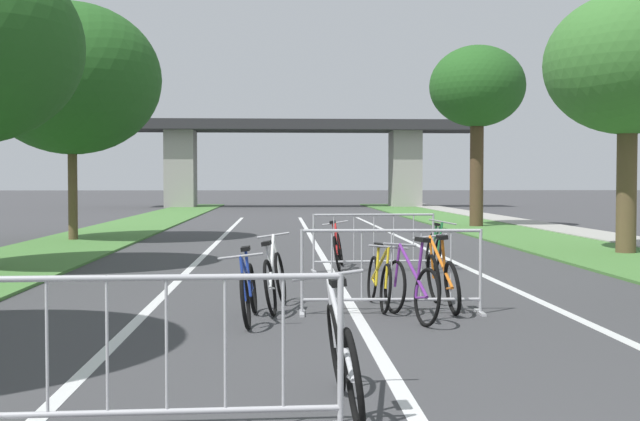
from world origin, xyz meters
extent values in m
cube|color=#477A38|center=(-6.20, 24.75, 0.03)|extent=(2.93, 60.50, 0.05)
cube|color=#477A38|center=(6.20, 24.75, 0.03)|extent=(2.93, 60.50, 0.05)
cube|color=#9E9B93|center=(8.49, 24.75, 0.04)|extent=(1.64, 60.50, 0.08)
cube|color=silver|center=(0.00, 17.50, 0.00)|extent=(0.14, 35.00, 0.01)
cube|color=silver|center=(2.60, 17.50, 0.00)|extent=(0.14, 35.00, 0.01)
cube|color=silver|center=(-2.60, 17.50, 0.00)|extent=(0.14, 35.00, 0.01)
cube|color=#2D2D30|center=(0.00, 50.00, 5.17)|extent=(23.46, 3.89, 0.64)
cube|color=#9E9B93|center=(-7.15, 50.00, 2.43)|extent=(1.84, 2.40, 4.85)
cube|color=#9E9B93|center=(7.15, 50.00, 2.43)|extent=(1.84, 2.40, 4.85)
cylinder|color=brown|center=(-6.57, 20.73, 1.31)|extent=(0.25, 0.25, 2.61)
ellipsoid|color=#23561E|center=(-6.57, 20.73, 4.43)|extent=(4.84, 4.84, 4.11)
cylinder|color=brown|center=(6.79, 15.94, 1.43)|extent=(0.44, 0.44, 2.86)
ellipsoid|color=#38702D|center=(6.79, 15.94, 4.25)|extent=(3.69, 3.69, 3.13)
cylinder|color=#4C3823|center=(6.09, 26.82, 1.87)|extent=(0.48, 0.48, 3.75)
ellipsoid|color=#23561E|center=(6.09, 26.82, 5.02)|extent=(3.39, 3.39, 2.88)
cylinder|color=#ADADB2|center=(-0.55, 3.42, 0.53)|extent=(0.04, 0.04, 1.05)
cylinder|color=#ADADB2|center=(-1.65, 3.39, 1.03)|extent=(2.20, 0.11, 0.04)
cylinder|color=#ADADB2|center=(-1.65, 3.39, 0.18)|extent=(2.20, 0.11, 0.04)
cylinder|color=#ADADB2|center=(-2.39, 3.36, 0.61)|extent=(0.02, 0.02, 0.87)
cylinder|color=#ADADB2|center=(-2.02, 3.37, 0.61)|extent=(0.02, 0.02, 0.87)
cylinder|color=#ADADB2|center=(-1.65, 3.39, 0.61)|extent=(0.02, 0.02, 0.87)
cylinder|color=#ADADB2|center=(-1.29, 3.40, 0.61)|extent=(0.02, 0.02, 0.87)
cylinder|color=#ADADB2|center=(-0.92, 3.41, 0.61)|extent=(0.02, 0.02, 0.87)
cylinder|color=#ADADB2|center=(-0.66, 8.18, 0.53)|extent=(0.04, 0.04, 1.05)
cube|color=#ADADB2|center=(-0.66, 8.18, 0.01)|extent=(0.07, 0.44, 0.03)
cylinder|color=#ADADB2|center=(1.54, 8.12, 0.53)|extent=(0.04, 0.04, 1.05)
cube|color=#ADADB2|center=(1.54, 8.12, 0.01)|extent=(0.07, 0.44, 0.03)
cylinder|color=#ADADB2|center=(0.44, 8.15, 1.03)|extent=(2.20, 0.10, 0.04)
cylinder|color=#ADADB2|center=(0.44, 8.15, 0.18)|extent=(2.20, 0.10, 0.04)
cylinder|color=#ADADB2|center=(-0.30, 8.17, 0.61)|extent=(0.02, 0.02, 0.87)
cylinder|color=#ADADB2|center=(0.07, 8.16, 0.61)|extent=(0.02, 0.02, 0.87)
cylinder|color=#ADADB2|center=(0.44, 8.15, 0.61)|extent=(0.02, 0.02, 0.87)
cylinder|color=#ADADB2|center=(0.81, 8.14, 0.61)|extent=(0.02, 0.02, 0.87)
cylinder|color=#ADADB2|center=(1.17, 8.13, 0.61)|extent=(0.02, 0.02, 0.87)
cylinder|color=#ADADB2|center=(-0.32, 12.86, 0.53)|extent=(0.04, 0.04, 1.05)
cube|color=#ADADB2|center=(-0.32, 12.86, 0.01)|extent=(0.09, 0.44, 0.03)
cylinder|color=#ADADB2|center=(1.88, 12.98, 0.53)|extent=(0.04, 0.04, 1.05)
cube|color=#ADADB2|center=(1.88, 12.98, 0.01)|extent=(0.09, 0.44, 0.03)
cylinder|color=#ADADB2|center=(0.78, 12.92, 1.03)|extent=(2.20, 0.17, 0.04)
cylinder|color=#ADADB2|center=(0.78, 12.92, 0.18)|extent=(2.20, 0.17, 0.04)
cylinder|color=#ADADB2|center=(0.05, 12.88, 0.61)|extent=(0.02, 0.02, 0.87)
cylinder|color=#ADADB2|center=(0.42, 12.90, 0.61)|extent=(0.02, 0.02, 0.87)
cylinder|color=#ADADB2|center=(0.78, 12.92, 0.61)|extent=(0.02, 0.02, 0.87)
cylinder|color=#ADADB2|center=(1.15, 12.94, 0.61)|extent=(0.02, 0.02, 0.87)
cylinder|color=#ADADB2|center=(1.51, 12.96, 0.61)|extent=(0.02, 0.02, 0.87)
torus|color=black|center=(0.32, 9.18, 0.31)|extent=(0.12, 0.63, 0.63)
torus|color=black|center=(0.37, 8.16, 0.31)|extent=(0.12, 0.63, 0.63)
cylinder|color=gold|center=(0.37, 8.70, 0.57)|extent=(0.13, 0.99, 0.55)
cylinder|color=gold|center=(0.35, 8.89, 0.53)|extent=(0.09, 0.12, 0.53)
cylinder|color=gold|center=(0.33, 9.02, 0.29)|extent=(0.04, 0.33, 0.07)
cylinder|color=gold|center=(0.39, 8.19, 0.57)|extent=(0.09, 0.10, 0.51)
cube|color=black|center=(0.38, 8.93, 0.79)|extent=(0.11, 0.24, 0.06)
cylinder|color=#99999E|center=(0.41, 8.21, 0.82)|extent=(0.50, 0.05, 0.07)
torus|color=black|center=(1.16, 8.01, 0.34)|extent=(0.15, 0.68, 0.67)
torus|color=black|center=(1.13, 9.01, 0.34)|extent=(0.15, 0.68, 0.67)
cylinder|color=orange|center=(1.11, 8.48, 0.62)|extent=(0.14, 0.98, 0.60)
cylinder|color=orange|center=(1.12, 8.29, 0.61)|extent=(0.12, 0.12, 0.66)
cylinder|color=orange|center=(1.16, 8.17, 0.31)|extent=(0.03, 0.33, 0.08)
cylinder|color=orange|center=(1.10, 8.99, 0.62)|extent=(0.11, 0.10, 0.57)
cube|color=black|center=(1.08, 8.25, 0.94)|extent=(0.11, 0.24, 0.06)
cylinder|color=#99999E|center=(1.06, 8.96, 0.90)|extent=(0.47, 0.04, 0.08)
torus|color=black|center=(-0.47, 3.45, 0.35)|extent=(0.15, 0.70, 0.69)
torus|color=black|center=(-0.50, 4.52, 0.35)|extent=(0.15, 0.70, 0.69)
cylinder|color=#B7B7BC|center=(-0.52, 3.96, 0.63)|extent=(0.15, 1.04, 0.60)
cylinder|color=#B7B7BC|center=(-0.51, 3.75, 0.63)|extent=(0.13, 0.13, 0.67)
cylinder|color=#B7B7BC|center=(-0.47, 3.62, 0.32)|extent=(0.03, 0.35, 0.08)
cylinder|color=#B7B7BC|center=(-0.54, 4.49, 0.63)|extent=(0.11, 0.10, 0.57)
cube|color=black|center=(-0.55, 3.71, 0.96)|extent=(0.11, 0.24, 0.06)
cylinder|color=#99999E|center=(-0.57, 4.47, 0.91)|extent=(0.55, 0.05, 0.10)
torus|color=black|center=(-1.27, 8.26, 0.32)|extent=(0.14, 0.63, 0.63)
torus|color=black|center=(-1.31, 7.18, 0.32)|extent=(0.14, 0.63, 0.63)
cylinder|color=#1E389E|center=(-1.32, 7.75, 0.56)|extent=(0.14, 1.05, 0.53)
cylinder|color=#1E389E|center=(-1.31, 7.96, 0.55)|extent=(0.11, 0.13, 0.57)
cylinder|color=#1E389E|center=(-1.28, 8.09, 0.29)|extent=(0.04, 0.35, 0.07)
cylinder|color=#1E389E|center=(-1.34, 7.21, 0.56)|extent=(0.10, 0.10, 0.50)
cube|color=black|center=(-1.34, 7.99, 0.83)|extent=(0.11, 0.24, 0.06)
cylinder|color=#99999E|center=(-1.37, 7.23, 0.81)|extent=(0.50, 0.05, 0.09)
torus|color=black|center=(1.97, 13.75, 0.33)|extent=(0.19, 0.66, 0.65)
torus|color=black|center=(1.92, 12.79, 0.33)|extent=(0.19, 0.66, 0.65)
cylinder|color=#1E7238|center=(2.00, 13.29, 0.61)|extent=(0.10, 0.95, 0.61)
cylinder|color=#1E7238|center=(1.99, 13.48, 0.55)|extent=(0.15, 0.11, 0.55)
cylinder|color=#1E7238|center=(1.96, 13.60, 0.30)|extent=(0.05, 0.32, 0.08)
cylinder|color=#1E7238|center=(1.97, 12.81, 0.61)|extent=(0.15, 0.09, 0.58)
cube|color=black|center=(2.04, 13.51, 0.82)|extent=(0.12, 0.25, 0.07)
cylinder|color=#99999E|center=(2.03, 12.83, 0.90)|extent=(0.51, 0.05, 0.12)
torus|color=black|center=(0.72, 7.27, 0.33)|extent=(0.25, 0.67, 0.67)
torus|color=black|center=(0.49, 8.19, 0.33)|extent=(0.25, 0.67, 0.67)
cylinder|color=#662884|center=(0.63, 7.71, 0.60)|extent=(0.22, 0.91, 0.56)
cylinder|color=#662884|center=(0.67, 7.54, 0.62)|extent=(0.12, 0.10, 0.68)
cylinder|color=#662884|center=(0.68, 7.42, 0.31)|extent=(0.11, 0.31, 0.08)
cylinder|color=#662884|center=(0.51, 8.17, 0.60)|extent=(0.10, 0.08, 0.53)
cube|color=black|center=(0.71, 7.51, 0.96)|extent=(0.16, 0.26, 0.06)
cylinder|color=#99999E|center=(0.54, 8.15, 0.86)|extent=(0.43, 0.13, 0.06)
torus|color=black|center=(-1.05, 8.04, 0.35)|extent=(0.23, 0.71, 0.70)
torus|color=black|center=(-0.93, 9.10, 0.35)|extent=(0.23, 0.71, 0.70)
cylinder|color=silver|center=(-1.04, 8.55, 0.63)|extent=(0.07, 1.04, 0.60)
cylinder|color=silver|center=(-1.05, 8.35, 0.58)|extent=(0.14, 0.11, 0.58)
cylinder|color=silver|center=(-1.03, 8.21, 0.32)|extent=(0.08, 0.35, 0.08)
cylinder|color=silver|center=(-0.97, 9.08, 0.63)|extent=(0.13, 0.08, 0.58)
cube|color=black|center=(-1.10, 8.31, 0.87)|extent=(0.13, 0.25, 0.06)
cylinder|color=#99999E|center=(-1.02, 9.06, 0.92)|extent=(0.43, 0.08, 0.09)
torus|color=black|center=(0.10, 12.87, 0.33)|extent=(0.23, 0.67, 0.65)
torus|color=black|center=(0.23, 13.87, 0.33)|extent=(0.23, 0.67, 0.65)
cylinder|color=red|center=(0.12, 13.35, 0.58)|extent=(0.08, 0.98, 0.54)
cylinder|color=red|center=(0.09, 13.16, 0.58)|extent=(0.16, 0.11, 0.62)
cylinder|color=red|center=(0.12, 13.03, 0.30)|extent=(0.08, 0.33, 0.08)
cylinder|color=red|center=(0.18, 13.85, 0.58)|extent=(0.13, 0.08, 0.52)
cube|color=black|center=(0.04, 13.13, 0.89)|extent=(0.14, 0.25, 0.07)
cylinder|color=#99999E|center=(0.14, 13.83, 0.84)|extent=(0.50, 0.09, 0.11)
camera|label=1|loc=(-0.94, -1.72, 1.63)|focal=45.54mm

